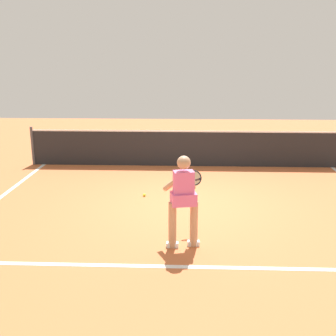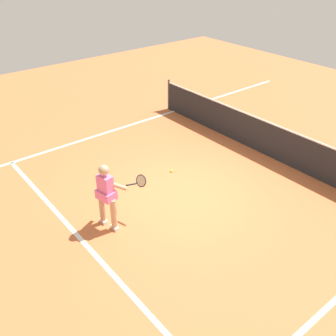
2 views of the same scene
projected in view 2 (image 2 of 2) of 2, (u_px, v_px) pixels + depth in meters
ground_plane at (183, 193)px, 9.57m from camera, size 25.13×25.13×0.00m
service_line_marking at (82, 241)px, 8.06m from camera, size 8.36×0.10×0.01m
sideline_left_marking at (98, 135)px, 12.36m from camera, size 0.10×17.33×0.01m
court_net at (267, 138)px, 11.00m from camera, size 9.04×0.08×1.12m
tennis_player at (107, 194)px, 8.06m from camera, size 0.69×1.04×1.55m
tennis_ball_mid at (172, 171)px, 10.41m from camera, size 0.07×0.07×0.07m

